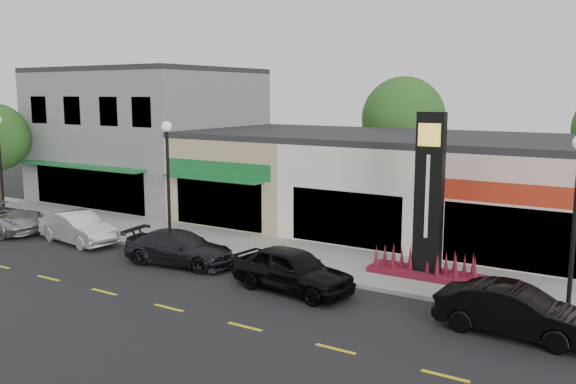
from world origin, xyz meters
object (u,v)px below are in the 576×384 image
lamp_west_near (168,171)px  car_black_conv (515,311)px  car_white_van (78,228)px  lamp_west_far (0,156)px  car_black_sedan (292,270)px  pylon_sign (428,220)px  car_dark_sedan (180,248)px  lamp_east_near (576,208)px

lamp_west_near → car_black_conv: bearing=-7.6°
car_white_van → lamp_west_far: bearing=87.7°
car_black_sedan → lamp_west_far: bearing=91.1°
pylon_sign → car_black_conv: size_ratio=1.38×
lamp_west_far → car_dark_sedan: 14.28m
car_white_van → car_black_sedan: 11.89m
car_black_sedan → pylon_sign: bearing=-37.0°
car_dark_sedan → car_black_sedan: size_ratio=1.03×
lamp_east_near → car_black_conv: 3.58m
lamp_east_near → car_black_conv: size_ratio=1.26×
lamp_east_near → pylon_sign: pylon_sign is taller
lamp_west_near → car_white_van: size_ratio=1.25×
lamp_west_far → car_black_conv: 27.07m
lamp_west_far → car_white_van: 8.19m
lamp_west_far → car_black_conv: bearing=-4.2°
car_black_sedan → car_black_conv: size_ratio=1.04×
car_white_van → pylon_sign: bearing=-71.4°
lamp_west_far → car_white_van: (7.60, -1.31, -2.76)m
lamp_east_near → car_white_van: 20.63m
car_black_conv → car_black_sedan: bearing=92.7°
lamp_west_far → lamp_west_near: (12.00, 0.00, 0.00)m
pylon_sign → car_black_sedan: size_ratio=1.33×
lamp_west_near → car_black_sedan: size_ratio=1.21×
car_white_van → car_black_sedan: bearing=-85.6°
lamp_east_near → car_white_van: bearing=-176.3°
car_black_sedan → lamp_east_near: bearing=-70.1°
car_black_conv → car_white_van: bearing=90.8°
pylon_sign → lamp_west_near: bearing=-171.2°
car_dark_sedan → car_black_sedan: car_black_sedan is taller
lamp_east_near → car_black_sedan: (-8.52, -1.97, -2.71)m
lamp_west_far → lamp_east_near: 28.00m
car_dark_sedan → car_black_conv: 12.95m
lamp_east_near → car_black_conv: lamp_east_near is taller
car_dark_sedan → lamp_east_near: bearing=-91.4°
pylon_sign → car_black_conv: bearing=-43.6°
lamp_west_far → lamp_east_near: bearing=0.0°
pylon_sign → lamp_east_near: bearing=-18.7°
lamp_east_near → car_black_sedan: size_ratio=1.21×
lamp_west_far → car_dark_sedan: lamp_west_far is taller
lamp_west_near → pylon_sign: size_ratio=0.91×
lamp_west_far → lamp_west_near: 12.00m
lamp_west_near → car_black_conv: (14.86, -1.98, -2.76)m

